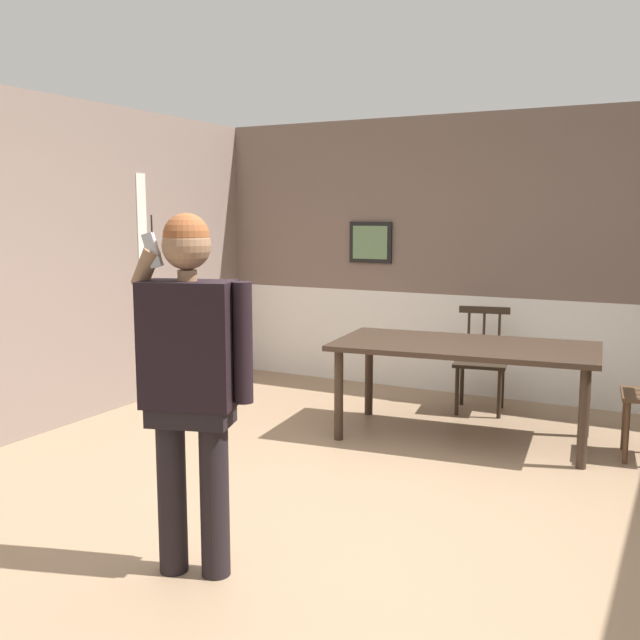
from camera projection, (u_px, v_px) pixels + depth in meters
The scene contains 6 objects.
ground_plane at pixel (384, 513), 4.25m from camera, with size 6.78×6.78×0.00m, color #9E7F60.
room_back_partition at pixel (512, 263), 6.75m from camera, with size 6.16×0.17×2.66m.
room_left_partition at pixel (9, 268), 5.48m from camera, with size 0.13×6.11×2.66m.
dining_table at pixel (464, 354), 5.58m from camera, with size 2.07×1.18×0.75m.
chair_by_doorway at pixel (481, 360), 6.42m from camera, with size 0.52×0.52×0.91m.
person_figure at pixel (191, 369), 3.41m from camera, with size 0.56×0.35×1.74m.
Camera 1 is at (1.54, -3.76, 1.74)m, focal length 40.82 mm.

